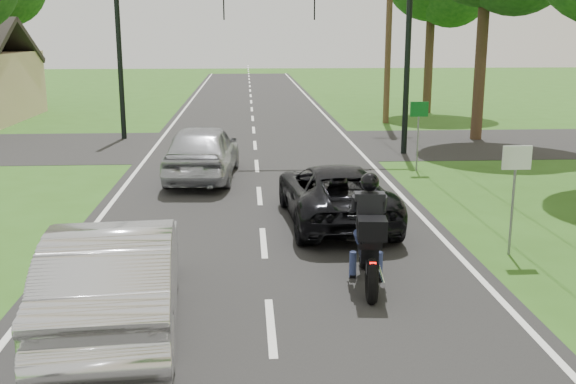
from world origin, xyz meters
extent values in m
plane|color=#2C5618|center=(0.00, 0.00, 0.00)|extent=(140.00, 140.00, 0.00)
cube|color=black|center=(0.00, 10.00, 0.01)|extent=(8.00, 100.00, 0.01)
cube|color=black|center=(0.00, 16.00, 0.01)|extent=(60.00, 7.00, 0.01)
torus|color=black|center=(1.77, 2.40, 0.34)|extent=(0.21, 0.69, 0.68)
torus|color=black|center=(1.63, 0.85, 0.34)|extent=(0.23, 0.76, 0.75)
cube|color=black|center=(1.71, 1.73, 0.65)|extent=(0.38, 1.01, 0.31)
sphere|color=black|center=(1.73, 1.99, 0.84)|extent=(0.35, 0.35, 0.35)
cube|color=black|center=(1.68, 1.37, 0.84)|extent=(0.40, 0.60, 0.10)
cube|color=#FF0C07|center=(1.62, 0.74, 0.68)|extent=(0.11, 0.04, 0.05)
cylinder|color=silver|center=(1.82, 1.15, 0.32)|extent=(0.17, 0.83, 0.09)
cylinder|color=black|center=(1.75, 2.19, 1.03)|extent=(0.64, 0.10, 0.04)
cube|color=black|center=(1.65, 1.06, 1.15)|extent=(0.49, 0.46, 0.33)
cube|color=black|center=(1.69, 1.57, 1.29)|extent=(0.43, 0.27, 0.62)
sphere|color=black|center=(1.70, 1.65, 1.77)|extent=(0.31, 0.31, 0.31)
cylinder|color=navy|center=(1.50, 1.94, 0.24)|extent=(0.14, 0.14, 0.47)
cylinder|color=navy|center=(1.95, 1.89, 0.24)|extent=(0.14, 0.14, 0.47)
imported|color=black|center=(1.64, 5.47, 0.67)|extent=(2.42, 4.82, 1.31)
imported|color=silver|center=(-2.20, 0.17, 0.81)|extent=(2.08, 4.94, 1.59)
imported|color=#A9ABB1|center=(-1.59, 10.25, 0.81)|extent=(2.19, 4.82, 1.61)
cylinder|color=black|center=(5.20, 14.00, 3.00)|extent=(0.20, 0.20, 6.00)
imported|color=black|center=(2.00, 14.00, 5.05)|extent=(0.16, 0.36, 1.00)
imported|color=black|center=(-1.00, 14.00, 5.05)|extent=(0.16, 0.36, 1.00)
cylinder|color=black|center=(-5.20, 18.00, 3.00)|extent=(0.20, 0.20, 6.00)
cylinder|color=brown|center=(6.20, 22.00, 5.00)|extent=(0.28, 0.28, 10.00)
cylinder|color=slate|center=(4.70, 3.00, 1.00)|extent=(0.05, 0.05, 2.00)
cube|color=silver|center=(4.70, 2.97, 1.90)|extent=(0.55, 0.04, 0.45)
cylinder|color=slate|center=(4.90, 11.00, 1.00)|extent=(0.05, 0.05, 2.00)
cube|color=#0C591E|center=(4.90, 10.97, 1.90)|extent=(0.55, 0.04, 0.45)
cylinder|color=#332316|center=(8.80, 17.00, 3.50)|extent=(0.44, 0.44, 7.00)
cylinder|color=#332316|center=(9.20, 26.00, 3.22)|extent=(0.44, 0.44, 6.44)
camera|label=1|loc=(-0.31, -9.04, 4.19)|focal=42.00mm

